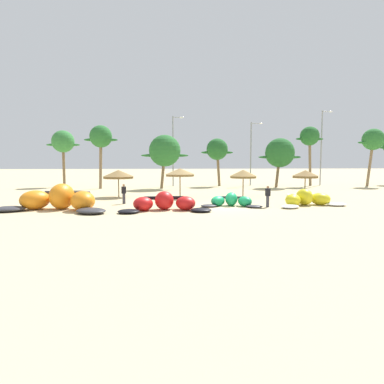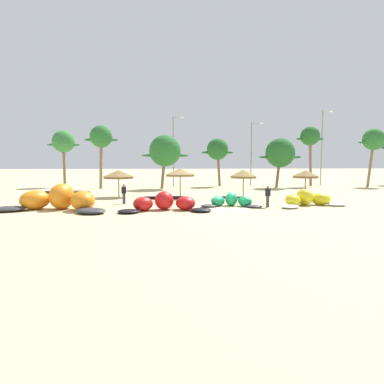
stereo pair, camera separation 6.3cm
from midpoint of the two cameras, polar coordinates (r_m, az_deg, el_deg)
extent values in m
plane|color=#C6B284|center=(25.43, 4.97, -2.62)|extent=(260.00, 260.00, 0.00)
ellipsoid|color=#333338|center=(26.52, -28.41, -2.50)|extent=(2.31, 1.90, 0.37)
ellipsoid|color=orange|center=(26.77, -24.89, -1.21)|extent=(2.69, 2.66, 1.38)
ellipsoid|color=orange|center=(26.17, -21.02, -0.68)|extent=(2.10, 2.45, 1.86)
ellipsoid|color=orange|center=(24.93, -17.88, -1.42)|extent=(2.33, 2.59, 1.38)
ellipsoid|color=#333338|center=(23.40, -16.63, -3.04)|extent=(2.69, 2.55, 0.37)
cylinder|color=#333338|center=(26.80, -20.24, -0.18)|extent=(3.49, 1.11, 0.32)
cube|color=#333338|center=(25.99, -21.25, -0.73)|extent=(1.42, 1.04, 0.04)
ellipsoid|color=black|center=(22.95, -10.60, -3.20)|extent=(1.87, 1.82, 0.27)
ellipsoid|color=red|center=(23.85, -8.19, -1.98)|extent=(1.92, 1.96, 0.99)
ellipsoid|color=red|center=(24.22, -4.64, -1.43)|extent=(1.43, 1.53, 1.33)
ellipsoid|color=red|center=(23.98, -1.03, -1.89)|extent=(1.97, 1.99, 0.99)
ellipsoid|color=black|center=(23.18, 1.58, -3.04)|extent=(1.80, 1.72, 0.27)
cylinder|color=black|center=(24.72, -4.70, -0.99)|extent=(2.87, 0.40, 0.26)
cube|color=black|center=(24.08, -4.63, -1.47)|extent=(1.07, 0.58, 0.04)
ellipsoid|color=#333338|center=(25.60, 2.91, -2.32)|extent=(1.39, 1.12, 0.21)
ellipsoid|color=#199E5B|center=(26.21, 4.45, -1.52)|extent=(1.56, 1.55, 0.78)
ellipsoid|color=#199E5B|center=(26.44, 6.72, -1.18)|extent=(1.16, 1.41, 1.06)
ellipsoid|color=#199E5B|center=(26.22, 8.98, -1.57)|extent=(1.37, 1.53, 0.78)
ellipsoid|color=#333338|center=(25.61, 10.51, -2.40)|extent=(1.56, 1.45, 0.21)
cylinder|color=#333338|center=(26.87, 6.72, -0.89)|extent=(1.98, 0.55, 0.18)
cube|color=#333338|center=(26.31, 6.72, -1.21)|extent=(0.79, 0.58, 0.04)
ellipsoid|color=white|center=(25.96, 16.30, -2.36)|extent=(1.92, 1.82, 0.26)
ellipsoid|color=yellow|center=(27.08, 16.72, -1.32)|extent=(1.63, 1.85, 0.96)
ellipsoid|color=yellow|center=(28.06, 18.49, -0.81)|extent=(1.49, 1.77, 1.29)
ellipsoid|color=yellow|center=(28.61, 20.92, -1.11)|extent=(1.92, 1.88, 0.96)
ellipsoid|color=white|center=(28.53, 23.24, -1.91)|extent=(1.65, 1.31, 0.26)
cylinder|color=white|center=(28.48, 17.86, -0.48)|extent=(2.43, 0.80, 0.22)
cube|color=white|center=(27.94, 18.68, -0.84)|extent=(1.00, 0.75, 0.04)
cylinder|color=brown|center=(33.45, -12.19, 0.87)|extent=(0.10, 0.10, 1.98)
cone|color=olive|center=(33.38, -12.24, 3.12)|extent=(2.99, 2.99, 0.64)
cylinder|color=brown|center=(33.40, -12.22, 2.39)|extent=(2.84, 2.84, 0.20)
cylinder|color=brown|center=(32.22, -1.95, 1.03)|extent=(0.10, 0.10, 2.22)
cone|color=#9E7F4C|center=(32.15, -1.96, 3.52)|extent=(2.82, 2.82, 0.57)
cylinder|color=olive|center=(32.17, -1.96, 2.83)|extent=(2.68, 2.68, 0.20)
cylinder|color=brown|center=(33.30, 8.69, 0.93)|extent=(0.10, 0.10, 2.01)
cone|color=olive|center=(33.23, 8.72, 3.20)|extent=(2.63, 2.63, 0.63)
cylinder|color=olive|center=(33.25, 8.71, 2.49)|extent=(2.50, 2.50, 0.20)
cylinder|color=brown|center=(34.62, 18.60, 0.90)|extent=(0.10, 0.10, 2.04)
cone|color=olive|center=(34.55, 18.66, 3.05)|extent=(2.50, 2.50, 0.57)
cylinder|color=brown|center=(34.56, 18.65, 2.41)|extent=(2.37, 2.37, 0.20)
cylinder|color=#383842|center=(26.10, 12.71, -1.59)|extent=(0.24, 0.24, 0.85)
cube|color=black|center=(26.03, 12.74, -0.05)|extent=(0.36, 0.22, 0.56)
sphere|color=#9E7051|center=(26.00, 12.76, 0.81)|extent=(0.20, 0.20, 0.20)
cylinder|color=#383842|center=(28.04, -11.34, -1.10)|extent=(0.24, 0.24, 0.85)
cube|color=black|center=(27.98, -11.36, 0.34)|extent=(0.36, 0.22, 0.56)
sphere|color=#9E7051|center=(27.95, -11.38, 1.13)|extent=(0.20, 0.20, 0.20)
cylinder|color=brown|center=(49.41, -20.72, 4.42)|extent=(0.36, 0.36, 6.13)
sphere|color=#337A38|center=(49.48, -20.84, 7.97)|extent=(3.00, 3.00, 3.00)
ellipsoid|color=#337A38|center=(49.81, -22.15, 7.39)|extent=(2.10, 0.50, 0.36)
ellipsoid|color=#337A38|center=(49.14, -19.47, 7.51)|extent=(2.10, 0.50, 0.36)
cylinder|color=#7F6647|center=(44.08, -15.06, 4.79)|extent=(0.56, 0.36, 6.55)
sphere|color=#286B2D|center=(44.17, -15.04, 9.04)|extent=(2.77, 2.77, 2.77)
ellipsoid|color=#286B2D|center=(44.36, -16.45, 8.45)|extent=(1.94, 0.50, 0.36)
ellipsoid|color=#286B2D|center=(43.95, -13.59, 8.54)|extent=(1.94, 0.50, 0.36)
cylinder|color=brown|center=(42.91, -4.80, 3.76)|extent=(0.81, 0.36, 4.79)
sphere|color=#286B2D|center=(42.91, -4.52, 6.96)|extent=(3.98, 3.98, 3.98)
ellipsoid|color=#286B2D|center=(42.93, -6.65, 6.14)|extent=(2.78, 0.50, 0.36)
ellipsoid|color=#286B2D|center=(42.92, -2.38, 6.17)|extent=(2.78, 0.50, 0.36)
cylinder|color=brown|center=(47.46, 4.55, 4.11)|extent=(0.71, 0.36, 5.14)
sphere|color=#236028|center=(47.46, 4.36, 7.21)|extent=(2.99, 2.99, 2.99)
ellipsoid|color=#236028|center=(47.28, 2.91, 6.68)|extent=(2.09, 0.50, 0.36)
ellipsoid|color=#236028|center=(47.64, 5.79, 6.65)|extent=(2.09, 0.50, 0.36)
cylinder|color=brown|center=(46.06, 14.39, 3.59)|extent=(0.78, 0.36, 4.58)
sphere|color=#236028|center=(46.13, 14.71, 6.42)|extent=(3.83, 3.83, 3.83)
ellipsoid|color=#236028|center=(45.64, 12.86, 5.75)|extent=(2.68, 0.50, 0.36)
ellipsoid|color=#236028|center=(46.63, 16.48, 5.66)|extent=(2.68, 0.50, 0.36)
cylinder|color=#7F6647|center=(50.32, 19.38, 4.94)|extent=(0.67, 0.36, 6.96)
sphere|color=#236028|center=(50.38, 19.33, 8.90)|extent=(2.65, 2.65, 2.65)
ellipsoid|color=#236028|center=(49.95, 18.19, 8.51)|extent=(1.85, 0.50, 0.36)
ellipsoid|color=#236028|center=(50.79, 20.43, 8.38)|extent=(1.85, 0.50, 0.36)
cylinder|color=#7F6647|center=(53.07, 27.94, 4.36)|extent=(0.94, 0.36, 6.47)
sphere|color=#286B2D|center=(53.32, 28.36, 7.83)|extent=(2.94, 2.94, 2.94)
ellipsoid|color=#286B2D|center=(52.67, 27.25, 7.43)|extent=(2.06, 0.50, 0.36)
ellipsoid|color=#286B2D|center=(53.93, 29.40, 7.27)|extent=(2.06, 0.50, 0.36)
cylinder|color=gray|center=(47.05, -3.13, 6.84)|extent=(0.18, 0.18, 9.61)
cylinder|color=gray|center=(47.43, -2.42, 12.48)|extent=(1.19, 0.10, 0.10)
ellipsoid|color=silver|center=(47.46, -1.69, 12.48)|extent=(0.56, 0.24, 0.20)
cylinder|color=gray|center=(49.07, 9.98, 6.32)|extent=(0.18, 0.18, 8.96)
cylinder|color=gray|center=(49.52, 10.85, 11.32)|extent=(1.38, 0.10, 0.10)
ellipsoid|color=silver|center=(49.70, 11.63, 11.28)|extent=(0.56, 0.24, 0.20)
cylinder|color=gray|center=(52.09, 21.06, 6.91)|extent=(0.18, 0.18, 10.64)
cylinder|color=gray|center=(52.79, 21.85, 12.50)|extent=(1.20, 0.10, 0.10)
ellipsoid|color=silver|center=(53.05, 22.45, 12.44)|extent=(0.56, 0.24, 0.20)
camera|label=1|loc=(0.03, -89.93, 0.01)|focal=31.61mm
camera|label=2|loc=(0.03, 90.07, -0.01)|focal=31.61mm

